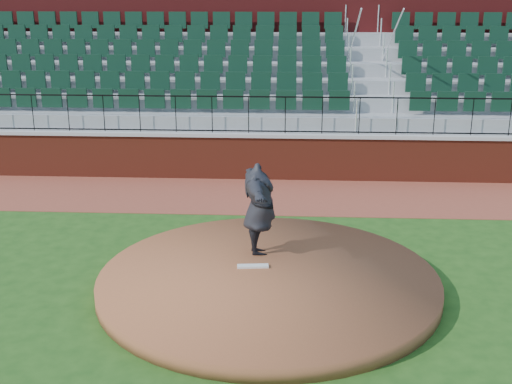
% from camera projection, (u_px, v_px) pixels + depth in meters
% --- Properties ---
extents(ground, '(90.00, 90.00, 0.00)m').
position_uv_depth(ground, '(251.00, 286.00, 11.57)').
color(ground, '#1E4714').
rests_on(ground, ground).
extents(warning_track, '(34.00, 3.20, 0.01)m').
position_uv_depth(warning_track, '(264.00, 195.00, 16.72)').
color(warning_track, brown).
rests_on(warning_track, ground).
extents(field_wall, '(34.00, 0.35, 1.20)m').
position_uv_depth(field_wall, '(267.00, 158.00, 18.07)').
color(field_wall, maroon).
rests_on(field_wall, ground).
extents(wall_cap, '(34.00, 0.45, 0.10)m').
position_uv_depth(wall_cap, '(267.00, 135.00, 17.87)').
color(wall_cap, '#B7B7B7').
rests_on(wall_cap, field_wall).
extents(wall_railing, '(34.00, 0.05, 1.00)m').
position_uv_depth(wall_railing, '(267.00, 115.00, 17.71)').
color(wall_railing, black).
rests_on(wall_railing, wall_cap).
extents(seating_stands, '(34.00, 5.10, 4.60)m').
position_uv_depth(seating_stands, '(270.00, 83.00, 20.16)').
color(seating_stands, gray).
rests_on(seating_stands, ground).
extents(concourse_wall, '(34.00, 0.50, 5.50)m').
position_uv_depth(concourse_wall, '(273.00, 59.00, 22.70)').
color(concourse_wall, maroon).
rests_on(concourse_wall, ground).
extents(pitchers_mound, '(6.02, 6.02, 0.25)m').
position_uv_depth(pitchers_mound, '(268.00, 281.00, 11.50)').
color(pitchers_mound, brown).
rests_on(pitchers_mound, ground).
extents(pitching_rubber, '(0.58, 0.20, 0.04)m').
position_uv_depth(pitching_rubber, '(253.00, 266.00, 11.76)').
color(pitching_rubber, silver).
rests_on(pitching_rubber, pitchers_mound).
extents(pitcher, '(0.92, 2.25, 1.78)m').
position_uv_depth(pitcher, '(259.00, 209.00, 12.13)').
color(pitcher, black).
rests_on(pitcher, pitchers_mound).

